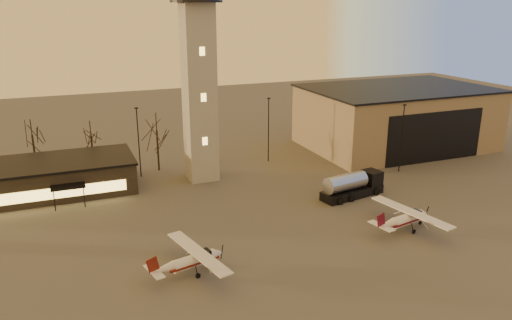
{
  "coord_description": "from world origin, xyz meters",
  "views": [
    {
      "loc": [
        -18.03,
        -35.29,
        23.81
      ],
      "look_at": [
        1.44,
        13.0,
        7.49
      ],
      "focal_mm": 35.0,
      "sensor_mm": 36.0,
      "label": 1
    }
  ],
  "objects_px": {
    "hangar": "(396,117)",
    "fuel_truck": "(352,187)",
    "terminal": "(34,179)",
    "cessna_rear": "(195,262)",
    "control_tower": "(198,63)",
    "cessna_front": "(408,221)"
  },
  "relations": [
    {
      "from": "hangar",
      "to": "cessna_front",
      "type": "distance_m",
      "value": 35.06
    },
    {
      "from": "terminal",
      "to": "hangar",
      "type": "bearing_deg",
      "value": 1.97
    },
    {
      "from": "control_tower",
      "to": "terminal",
      "type": "relative_size",
      "value": 1.28
    },
    {
      "from": "hangar",
      "to": "fuel_truck",
      "type": "relative_size",
      "value": 3.36
    },
    {
      "from": "control_tower",
      "to": "hangar",
      "type": "height_order",
      "value": "control_tower"
    },
    {
      "from": "control_tower",
      "to": "cessna_rear",
      "type": "relative_size",
      "value": 3.2
    },
    {
      "from": "control_tower",
      "to": "cessna_front",
      "type": "relative_size",
      "value": 3.06
    },
    {
      "from": "cessna_front",
      "to": "terminal",
      "type": "bearing_deg",
      "value": 133.94
    },
    {
      "from": "control_tower",
      "to": "hangar",
      "type": "xyz_separation_m",
      "value": [
        36.0,
        3.98,
        -11.17
      ]
    },
    {
      "from": "control_tower",
      "to": "terminal",
      "type": "xyz_separation_m",
      "value": [
        -21.99,
        1.98,
        -14.17
      ]
    },
    {
      "from": "hangar",
      "to": "terminal",
      "type": "bearing_deg",
      "value": -178.03
    },
    {
      "from": "cessna_rear",
      "to": "cessna_front",
      "type": "bearing_deg",
      "value": -12.83
    },
    {
      "from": "hangar",
      "to": "cessna_rear",
      "type": "relative_size",
      "value": 3.01
    },
    {
      "from": "cessna_front",
      "to": "fuel_truck",
      "type": "height_order",
      "value": "fuel_truck"
    },
    {
      "from": "cessna_front",
      "to": "hangar",
      "type": "bearing_deg",
      "value": 44.59
    },
    {
      "from": "terminal",
      "to": "cessna_rear",
      "type": "distance_m",
      "value": 30.47
    },
    {
      "from": "control_tower",
      "to": "terminal",
      "type": "height_order",
      "value": "control_tower"
    },
    {
      "from": "terminal",
      "to": "cessna_front",
      "type": "bearing_deg",
      "value": -34.89
    },
    {
      "from": "hangar",
      "to": "fuel_truck",
      "type": "xyz_separation_m",
      "value": [
        -20.04,
        -18.09,
        -3.86
      ]
    },
    {
      "from": "hangar",
      "to": "terminal",
      "type": "relative_size",
      "value": 1.2
    },
    {
      "from": "cessna_front",
      "to": "cessna_rear",
      "type": "relative_size",
      "value": 1.05
    },
    {
      "from": "cessna_front",
      "to": "control_tower",
      "type": "bearing_deg",
      "value": 112.33
    }
  ]
}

